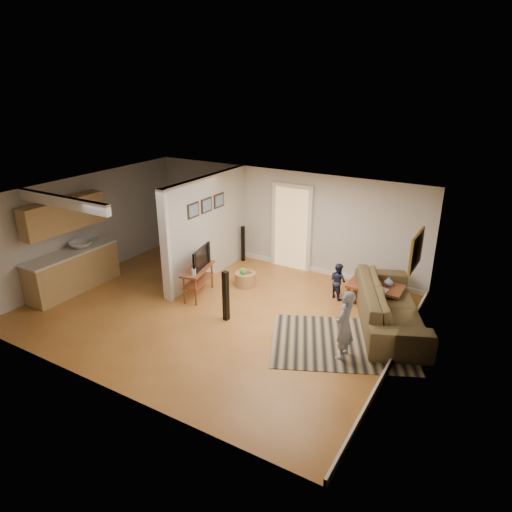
# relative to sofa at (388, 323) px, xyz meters

# --- Properties ---
(ground) EXTENTS (7.50, 7.50, 0.00)m
(ground) POSITION_rel_sofa_xyz_m (-3.30, -1.31, 0.00)
(ground) COLOR brown
(ground) RESTS_ON ground
(room_shell) EXTENTS (7.54, 6.02, 2.52)m
(room_shell) POSITION_rel_sofa_xyz_m (-4.37, -0.88, 1.46)
(room_shell) COLOR beige
(room_shell) RESTS_ON ground
(area_rug) EXTENTS (3.15, 2.81, 0.01)m
(area_rug) POSITION_rel_sofa_xyz_m (-0.55, -1.15, 0.01)
(area_rug) COLOR black
(area_rug) RESTS_ON ground
(sofa) EXTENTS (2.20, 3.08, 0.84)m
(sofa) POSITION_rel_sofa_xyz_m (0.00, 0.00, 0.00)
(sofa) COLOR #4F4127
(sofa) RESTS_ON ground
(coffee_table) EXTENTS (1.16, 0.69, 0.68)m
(coffee_table) POSITION_rel_sofa_xyz_m (-0.48, 0.70, 0.35)
(coffee_table) COLOR maroon
(coffee_table) RESTS_ON ground
(tv_console) EXTENTS (0.64, 1.14, 0.92)m
(tv_console) POSITION_rel_sofa_xyz_m (-4.04, -0.91, 0.61)
(tv_console) COLOR maroon
(tv_console) RESTS_ON ground
(speaker_left) EXTENTS (0.12, 0.12, 1.07)m
(speaker_left) POSITION_rel_sofa_xyz_m (-2.90, -1.51, 0.53)
(speaker_left) COLOR black
(speaker_left) RESTS_ON ground
(speaker_right) EXTENTS (0.13, 0.13, 0.97)m
(speaker_right) POSITION_rel_sofa_xyz_m (-4.30, 1.39, 0.48)
(speaker_right) COLOR black
(speaker_right) RESTS_ON ground
(toy_basket) EXTENTS (0.50, 0.50, 0.44)m
(toy_basket) POSITION_rel_sofa_xyz_m (-3.42, 0.07, 0.18)
(toy_basket) COLOR #A88849
(toy_basket) RESTS_ON ground
(child) EXTENTS (0.32, 0.48, 1.28)m
(child) POSITION_rel_sofa_xyz_m (-0.38, -1.58, 0.00)
(child) COLOR gray
(child) RESTS_ON ground
(toddler) EXTENTS (0.50, 0.47, 0.83)m
(toddler) POSITION_rel_sofa_xyz_m (-1.31, 0.56, 0.00)
(toddler) COLOR #1F2341
(toddler) RESTS_ON ground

